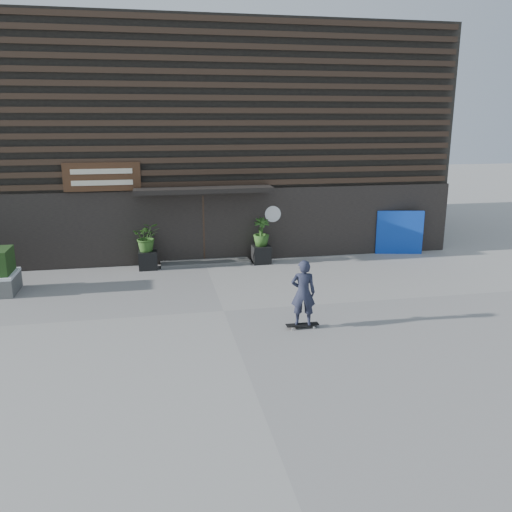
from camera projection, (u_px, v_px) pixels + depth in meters
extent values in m
plane|color=#9A9792|center=(224.00, 311.00, 13.56)|extent=(80.00, 80.00, 0.00)
cube|color=#4A4A48|center=(205.00, 262.00, 17.91)|extent=(3.00, 0.80, 0.12)
cube|color=black|center=(148.00, 260.00, 17.30)|extent=(0.60, 0.60, 0.60)
imported|color=#2D591E|center=(147.00, 237.00, 17.11)|extent=(0.86, 0.75, 0.96)
cube|color=black|center=(261.00, 254.00, 18.01)|extent=(0.60, 0.60, 0.60)
imported|color=#2D591E|center=(261.00, 232.00, 17.82)|extent=(0.54, 0.54, 0.96)
cube|color=#0D35AD|center=(399.00, 232.00, 19.15)|extent=(1.67, 0.47, 1.58)
cube|color=black|center=(190.00, 138.00, 22.04)|extent=(18.00, 10.00, 8.00)
cube|color=black|center=(204.00, 226.00, 17.93)|extent=(18.00, 0.12, 2.50)
cube|color=#38281E|center=(203.00, 184.00, 17.51)|extent=(17.60, 0.08, 0.18)
cube|color=#38281E|center=(202.00, 172.00, 17.41)|extent=(17.60, 0.08, 0.18)
cube|color=#38281E|center=(202.00, 160.00, 17.31)|extent=(17.60, 0.08, 0.18)
cube|color=#38281E|center=(202.00, 148.00, 17.21)|extent=(17.60, 0.08, 0.18)
cube|color=#38281E|center=(201.00, 135.00, 17.11)|extent=(17.60, 0.08, 0.18)
cube|color=#38281E|center=(201.00, 123.00, 17.02)|extent=(17.60, 0.08, 0.18)
cube|color=#38281E|center=(201.00, 110.00, 16.92)|extent=(17.60, 0.08, 0.18)
cube|color=#38281E|center=(200.00, 98.00, 16.82)|extent=(17.60, 0.08, 0.18)
cube|color=#38281E|center=(200.00, 85.00, 16.72)|extent=(17.60, 0.08, 0.18)
cube|color=#38281E|center=(200.00, 72.00, 16.62)|extent=(17.60, 0.08, 0.18)
cube|color=#38281E|center=(199.00, 58.00, 16.52)|extent=(17.60, 0.08, 0.18)
cube|color=#38281E|center=(199.00, 45.00, 16.42)|extent=(17.60, 0.08, 0.18)
cube|color=#38281E|center=(199.00, 32.00, 16.32)|extent=(17.60, 0.08, 0.18)
cube|color=#38281E|center=(198.00, 18.00, 16.22)|extent=(17.60, 0.08, 0.18)
cube|color=black|center=(204.00, 190.00, 17.19)|extent=(4.50, 1.00, 0.15)
cube|color=black|center=(203.00, 228.00, 18.11)|extent=(2.40, 0.30, 2.30)
cube|color=#38281E|center=(204.00, 229.00, 17.94)|extent=(0.06, 0.10, 2.30)
cube|color=#472B19|center=(102.00, 177.00, 16.76)|extent=(2.40, 0.10, 0.90)
cube|color=beige|center=(101.00, 171.00, 16.65)|extent=(1.90, 0.02, 0.16)
cube|color=beige|center=(102.00, 183.00, 16.74)|extent=(1.90, 0.02, 0.16)
cylinder|color=white|center=(273.00, 214.00, 18.22)|extent=(0.56, 0.03, 0.56)
cube|color=black|center=(302.00, 325.00, 12.43)|extent=(0.78, 0.20, 0.02)
cylinder|color=#ACABA7|center=(293.00, 329.00, 12.31)|extent=(0.06, 0.03, 0.06)
cylinder|color=beige|center=(291.00, 326.00, 12.50)|extent=(0.06, 0.03, 0.06)
cylinder|color=#A8A8A3|center=(314.00, 328.00, 12.40)|extent=(0.06, 0.03, 0.06)
cylinder|color=#B5B4B0|center=(312.00, 324.00, 12.59)|extent=(0.06, 0.03, 0.06)
imported|color=#1B1E31|center=(303.00, 293.00, 12.23)|extent=(0.64, 0.50, 1.57)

